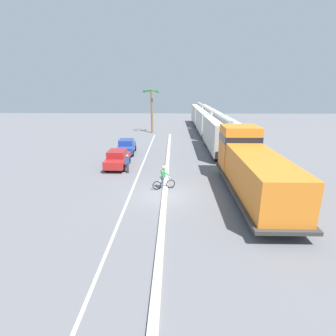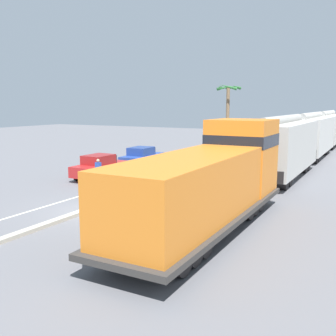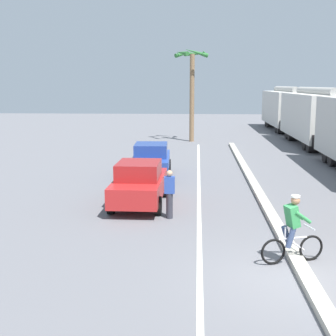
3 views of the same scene
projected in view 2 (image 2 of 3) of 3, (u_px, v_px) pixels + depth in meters
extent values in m
plane|color=slate|center=(92.00, 210.00, 18.42)|extent=(120.00, 120.00, 0.00)
cube|color=#B2AD9E|center=(157.00, 185.00, 23.60)|extent=(0.36, 36.00, 0.16)
cube|color=silver|center=(124.00, 183.00, 24.75)|extent=(0.14, 36.00, 0.01)
cube|color=orange|center=(198.00, 187.00, 14.45)|extent=(2.70, 9.86, 2.40)
cube|color=orange|center=(241.00, 156.00, 18.70)|extent=(2.80, 2.80, 3.50)
cube|color=black|center=(242.00, 140.00, 18.57)|extent=(2.83, 2.83, 0.56)
cube|color=#383533|center=(204.00, 214.00, 15.17)|extent=(3.10, 11.60, 0.20)
cylinder|color=#4C4947|center=(204.00, 218.00, 15.19)|extent=(1.10, 3.00, 1.10)
cylinder|color=black|center=(237.00, 198.00, 18.65)|extent=(2.40, 1.00, 1.00)
cylinder|color=black|center=(232.00, 202.00, 17.96)|extent=(2.40, 1.00, 1.00)
cylinder|color=black|center=(226.00, 206.00, 17.27)|extent=(2.40, 1.00, 1.00)
cylinder|color=black|center=(175.00, 237.00, 13.13)|extent=(2.40, 1.00, 1.00)
cylinder|color=black|center=(163.00, 245.00, 12.44)|extent=(2.40, 1.00, 1.00)
cylinder|color=black|center=(150.00, 253.00, 11.74)|extent=(2.40, 1.00, 1.00)
cube|color=beige|center=(282.00, 146.00, 26.19)|extent=(2.90, 10.40, 3.10)
cylinder|color=#A3A09A|center=(283.00, 120.00, 25.91)|extent=(0.60, 9.88, 0.60)
cube|color=black|center=(297.00, 155.00, 30.93)|extent=(2.61, 0.10, 0.70)
cube|color=black|center=(260.00, 176.00, 21.84)|extent=(2.61, 0.10, 0.70)
cylinder|color=black|center=(293.00, 164.00, 29.73)|extent=(2.46, 0.90, 0.90)
cylinder|color=black|center=(289.00, 166.00, 28.78)|extent=(2.46, 0.90, 0.90)
cylinder|color=black|center=(271.00, 178.00, 24.15)|extent=(2.46, 0.90, 0.90)
cylinder|color=black|center=(266.00, 181.00, 23.19)|extent=(2.46, 0.90, 0.90)
cube|color=silver|center=(311.00, 135.00, 36.23)|extent=(2.90, 10.40, 3.10)
cylinder|color=#ADABA5|center=(312.00, 116.00, 35.95)|extent=(0.60, 9.88, 0.60)
cube|color=black|center=(319.00, 143.00, 40.97)|extent=(2.61, 0.10, 0.70)
cube|color=black|center=(299.00, 154.00, 31.88)|extent=(2.61, 0.10, 0.70)
cylinder|color=black|center=(316.00, 149.00, 39.77)|extent=(2.46, 0.90, 0.90)
cylinder|color=black|center=(314.00, 150.00, 38.82)|extent=(2.46, 0.90, 0.90)
cylinder|color=black|center=(305.00, 156.00, 34.19)|extent=(2.46, 0.90, 0.90)
cylinder|color=black|center=(302.00, 158.00, 33.24)|extent=(2.46, 0.90, 0.90)
cube|color=beige|center=(327.00, 128.00, 46.27)|extent=(2.90, 10.40, 3.10)
cylinder|color=#ACA9A3|center=(328.00, 113.00, 46.00)|extent=(0.60, 9.88, 0.60)
cube|color=black|center=(332.00, 135.00, 51.01)|extent=(2.61, 0.10, 0.70)
cube|color=black|center=(320.00, 142.00, 41.92)|extent=(2.61, 0.10, 0.70)
cylinder|color=black|center=(330.00, 140.00, 49.81)|extent=(2.46, 0.90, 0.90)
cylinder|color=black|center=(329.00, 141.00, 48.86)|extent=(2.46, 0.90, 0.90)
cylinder|color=black|center=(323.00, 144.00, 44.23)|extent=(2.46, 0.90, 0.90)
cylinder|color=black|center=(322.00, 145.00, 43.28)|extent=(2.46, 0.90, 0.90)
cube|color=red|center=(100.00, 169.00, 26.05)|extent=(1.75, 4.22, 0.70)
cube|color=maroon|center=(98.00, 159.00, 25.82)|extent=(1.52, 1.92, 0.60)
cube|color=#1E232D|center=(108.00, 158.00, 26.69)|extent=(1.43, 0.14, 0.51)
cylinder|color=black|center=(103.00, 170.00, 27.62)|extent=(0.23, 0.64, 0.64)
cylinder|color=black|center=(122.00, 172.00, 26.84)|extent=(0.23, 0.64, 0.64)
cylinder|color=black|center=(78.00, 176.00, 25.38)|extent=(0.23, 0.64, 0.64)
cylinder|color=black|center=(97.00, 178.00, 24.60)|extent=(0.23, 0.64, 0.64)
cube|color=#28479E|center=(142.00, 159.00, 30.69)|extent=(1.89, 4.27, 0.70)
cube|color=navy|center=(141.00, 151.00, 30.45)|extent=(1.58, 1.97, 0.60)
cube|color=#1E232D|center=(147.00, 150.00, 31.34)|extent=(1.43, 0.18, 0.51)
cylinder|color=black|center=(141.00, 161.00, 32.25)|extent=(0.25, 0.65, 0.64)
cylinder|color=black|center=(159.00, 162.00, 31.54)|extent=(0.25, 0.65, 0.64)
cylinder|color=black|center=(124.00, 165.00, 29.94)|extent=(0.25, 0.65, 0.64)
cylinder|color=black|center=(143.00, 167.00, 29.24)|extent=(0.25, 0.65, 0.64)
torus|color=black|center=(114.00, 199.00, 19.21)|extent=(0.64, 0.27, 0.66)
torus|color=black|center=(93.00, 198.00, 19.39)|extent=(0.64, 0.27, 0.66)
cylinder|color=silver|center=(103.00, 192.00, 19.26)|extent=(0.76, 0.30, 0.05)
cylinder|color=silver|center=(106.00, 196.00, 19.27)|extent=(0.47, 0.20, 0.36)
cylinder|color=silver|center=(99.00, 189.00, 19.27)|extent=(0.04, 0.04, 0.30)
cylinder|color=silver|center=(112.00, 188.00, 19.14)|extent=(0.19, 0.47, 0.04)
cylinder|color=#38476B|center=(102.00, 191.00, 19.36)|extent=(0.33, 0.23, 0.52)
cylinder|color=#38476B|center=(100.00, 192.00, 19.17)|extent=(0.30, 0.22, 0.52)
cube|color=#338C4C|center=(102.00, 181.00, 19.17)|extent=(0.42, 0.43, 0.57)
sphere|color=#9E7051|center=(103.00, 173.00, 19.10)|extent=(0.22, 0.22, 0.22)
cylinder|color=white|center=(103.00, 171.00, 19.08)|extent=(0.22, 0.22, 0.05)
cylinder|color=#338C4C|center=(107.00, 180.00, 19.29)|extent=(0.47, 0.23, 0.36)
cylinder|color=#338C4C|center=(105.00, 182.00, 18.98)|extent=(0.47, 0.23, 0.36)
cylinder|color=#846647|center=(228.00, 119.00, 41.78)|extent=(0.36, 0.36, 6.63)
cone|color=#2D7033|center=(236.00, 87.00, 40.72)|extent=(0.54, 1.85, 0.51)
cone|color=#2D7033|center=(233.00, 87.00, 41.88)|extent=(1.82, 0.79, 0.34)
cone|color=#2D7033|center=(225.00, 88.00, 42.10)|extent=(1.55, 1.49, 0.67)
cone|color=#2D7033|center=(220.00, 87.00, 41.22)|extent=(1.18, 1.74, 0.53)
cone|color=#2D7033|center=(228.00, 87.00, 40.36)|extent=(1.82, 0.92, 0.74)
cylinder|color=#33333D|center=(99.00, 178.00, 24.05)|extent=(0.22, 0.22, 0.85)
cube|color=#2D4CA5|center=(98.00, 167.00, 23.94)|extent=(0.34, 0.22, 0.56)
sphere|color=tan|center=(98.00, 161.00, 23.88)|extent=(0.20, 0.20, 0.20)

